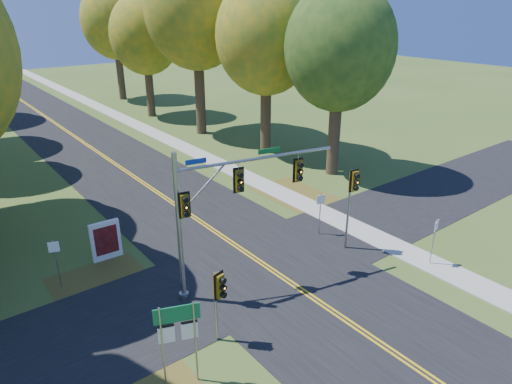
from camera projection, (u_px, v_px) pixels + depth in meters
ground at (293, 285)px, 19.68m from camera, size 160.00×160.00×0.00m
road_main at (293, 284)px, 19.67m from camera, size 8.00×160.00×0.02m
road_cross at (264, 265)px, 21.14m from camera, size 60.00×6.00×0.02m
centerline_left at (291, 285)px, 19.61m from camera, size 0.10×160.00×0.01m
centerline_right at (295, 283)px, 19.72m from camera, size 0.10×160.00×0.01m
sidewalk_east at (384, 241)px, 23.16m from camera, size 1.60×160.00×0.06m
leaf_patch_w_near at (112, 295)px, 18.94m from camera, size 4.00×6.00×0.00m
leaf_patch_e at (310, 201)px, 27.89m from camera, size 3.50×8.00×0.00m
tree_e_a at (340, 48)px, 29.31m from camera, size 7.20×7.20×12.73m
tree_e_b at (266, 37)px, 33.81m from camera, size 7.60×7.60×13.33m
tree_e_c at (196, 10)px, 38.45m from camera, size 8.80×8.80×15.79m
tree_e_d at (145, 35)px, 45.74m from camera, size 7.00×7.00×12.32m
tree_e_e at (115, 21)px, 53.88m from camera, size 7.80×7.80×13.74m
traffic_mast at (220, 202)px, 17.86m from camera, size 6.80×1.67×6.29m
east_signal_pole at (353, 190)px, 21.25m from camera, size 0.48×0.56×4.20m
ped_signal_pole at (219, 291)px, 15.53m from camera, size 0.45×0.54×2.92m
route_sign_cluster at (178, 329)px, 13.80m from camera, size 1.33×0.55×3.02m
info_kiosk at (106, 241)px, 21.32m from camera, size 1.40×0.27×1.92m
reg_sign_e_north at (320, 207)px, 23.36m from camera, size 0.41×0.20×2.29m
reg_sign_e_south at (435, 234)px, 20.60m from camera, size 0.44×0.14×2.32m
reg_sign_w at (55, 255)px, 18.89m from camera, size 0.42×0.19×2.29m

